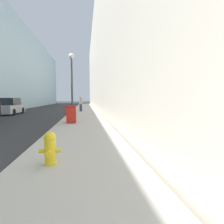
% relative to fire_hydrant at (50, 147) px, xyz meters
% --- Properties ---
extents(sidewalk_right, '(3.10, 60.00, 0.12)m').
position_rel_fire_hydrant_xyz_m(sidewalk_right, '(0.62, 17.44, -0.46)').
color(sidewalk_right, '#ADA89E').
rests_on(sidewalk_right, ground).
extents(building_right_stone, '(12.00, 60.00, 16.02)m').
position_rel_fire_hydrant_xyz_m(building_right_stone, '(8.28, 25.44, 7.49)').
color(building_right_stone, beige).
rests_on(building_right_stone, ground).
extents(fire_hydrant, '(0.49, 0.38, 0.75)m').
position_rel_fire_hydrant_xyz_m(fire_hydrant, '(0.00, 0.00, 0.00)').
color(fire_hydrant, yellow).
rests_on(fire_hydrant, sidewalk_right).
extents(trash_bin, '(0.59, 0.66, 1.06)m').
position_rel_fire_hydrant_xyz_m(trash_bin, '(-0.07, 6.98, 0.15)').
color(trash_bin, red).
rests_on(trash_bin, sidewalk_right).
extents(lamppost, '(0.45, 0.45, 5.26)m').
position_rel_fire_hydrant_xyz_m(lamppost, '(-0.31, 11.14, 2.96)').
color(lamppost, '#2D332D').
rests_on(lamppost, sidewalk_right).
extents(parked_sedan_near, '(1.87, 4.04, 1.69)m').
position_rel_fire_hydrant_xyz_m(parked_sedan_near, '(-6.92, 15.20, 0.24)').
color(parked_sedan_near, '#A3A8B2').
rests_on(parked_sedan_near, ground).
extents(pedestrian_on_sidewalk, '(0.36, 0.23, 1.76)m').
position_rel_fire_hydrant_xyz_m(pedestrian_on_sidewalk, '(0.26, 16.63, 0.49)').
color(pedestrian_on_sidewalk, '#2D3347').
rests_on(pedestrian_on_sidewalk, sidewalk_right).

